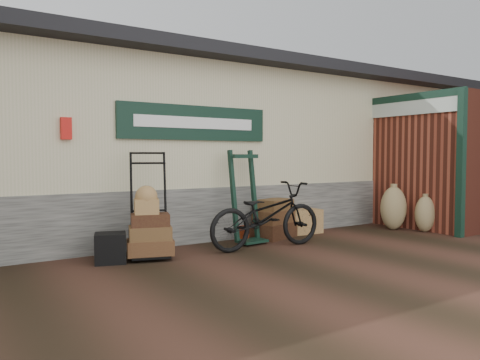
% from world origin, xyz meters
% --- Properties ---
extents(ground, '(80.00, 80.00, 0.00)m').
position_xyz_m(ground, '(0.00, 0.00, 0.00)').
color(ground, black).
rests_on(ground, ground).
extents(station_building, '(14.40, 4.10, 3.20)m').
position_xyz_m(station_building, '(-0.01, 2.74, 1.61)').
color(station_building, '#4C4C47').
rests_on(station_building, ground).
extents(brick_outbuilding, '(1.71, 4.51, 2.62)m').
position_xyz_m(brick_outbuilding, '(4.70, 1.19, 1.30)').
color(brick_outbuilding, maroon).
rests_on(brick_outbuilding, ground).
extents(porter_trolley, '(0.89, 0.77, 1.51)m').
position_xyz_m(porter_trolley, '(-1.31, 0.47, 0.76)').
color(porter_trolley, black).
rests_on(porter_trolley, ground).
extents(green_barrow, '(0.58, 0.50, 1.51)m').
position_xyz_m(green_barrow, '(0.43, 0.62, 0.76)').
color(green_barrow, black).
rests_on(green_barrow, ground).
extents(suitcase_stack, '(0.88, 0.70, 0.68)m').
position_xyz_m(suitcase_stack, '(1.09, 0.73, 0.34)').
color(suitcase_stack, '#361811').
rests_on(suitcase_stack, ground).
extents(wicker_hamper, '(0.69, 0.46, 0.44)m').
position_xyz_m(wicker_hamper, '(1.82, 0.85, 0.22)').
color(wicker_hamper, brown).
rests_on(wicker_hamper, ground).
extents(black_trunk, '(0.49, 0.45, 0.40)m').
position_xyz_m(black_trunk, '(-1.89, 0.40, 0.20)').
color(black_trunk, black).
rests_on(black_trunk, ground).
extents(bicycle, '(0.78, 1.98, 1.13)m').
position_xyz_m(bicycle, '(0.44, 0.07, 0.57)').
color(bicycle, black).
rests_on(bicycle, ground).
extents(burlap_sack_left, '(0.60, 0.54, 0.83)m').
position_xyz_m(burlap_sack_left, '(3.58, 0.20, 0.42)').
color(burlap_sack_left, '#947C4F').
rests_on(burlap_sack_left, ground).
extents(burlap_sack_right, '(0.44, 0.38, 0.67)m').
position_xyz_m(burlap_sack_right, '(3.85, -0.31, 0.34)').
color(burlap_sack_right, '#947C4F').
rests_on(burlap_sack_right, ground).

